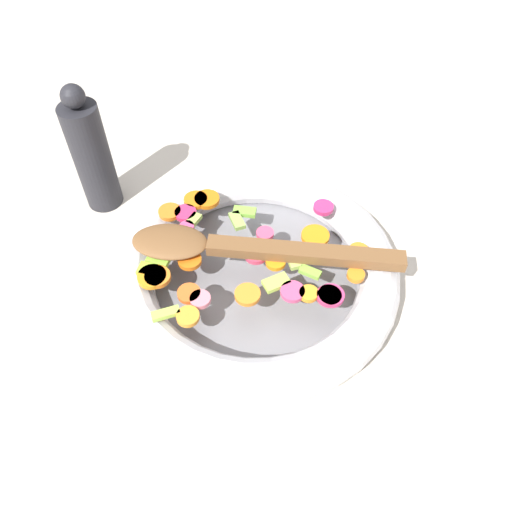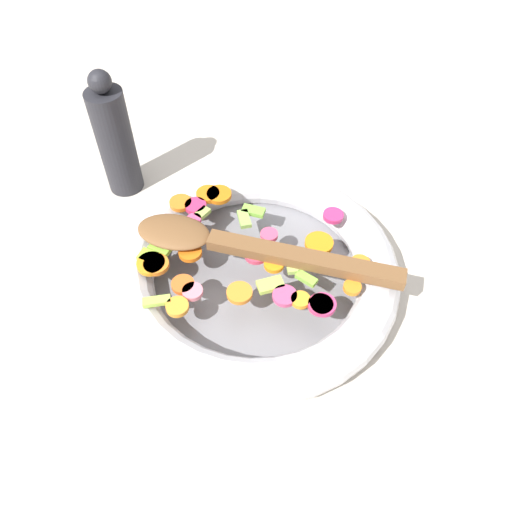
% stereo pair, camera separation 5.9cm
% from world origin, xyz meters
% --- Properties ---
extents(ground_plane, '(4.00, 4.00, 0.00)m').
position_xyz_m(ground_plane, '(0.00, 0.00, 0.00)').
color(ground_plane, beige).
extents(skillet, '(0.35, 0.35, 0.05)m').
position_xyz_m(skillet, '(0.00, 0.00, 0.02)').
color(skillet, slate).
rests_on(skillet, ground_plane).
extents(chopped_vegetables, '(0.25, 0.27, 0.01)m').
position_xyz_m(chopped_vegetables, '(0.01, 0.02, 0.05)').
color(chopped_vegetables, orange).
rests_on(chopped_vegetables, skillet).
extents(wooden_spoon, '(0.22, 0.28, 0.01)m').
position_xyz_m(wooden_spoon, '(0.01, 0.02, 0.06)').
color(wooden_spoon, brown).
rests_on(wooden_spoon, chopped_vegetables).
extents(pepper_mill, '(0.05, 0.05, 0.19)m').
position_xyz_m(pepper_mill, '(0.23, 0.12, 0.08)').
color(pepper_mill, '#232328').
rests_on(pepper_mill, ground_plane).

